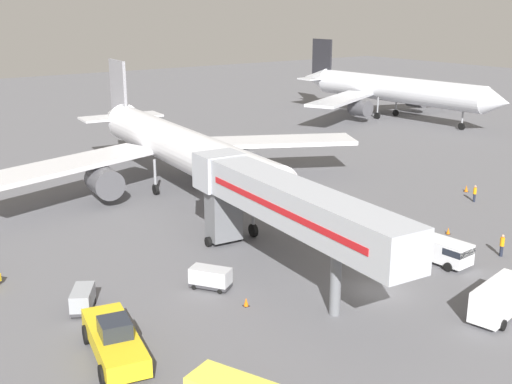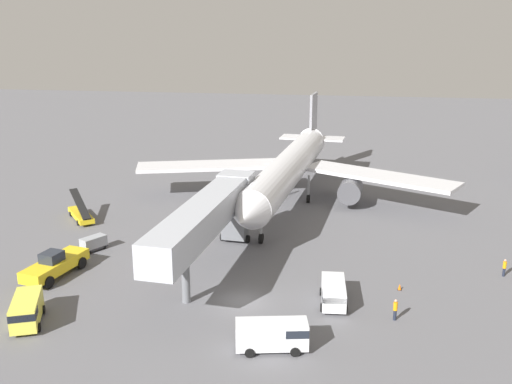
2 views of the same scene
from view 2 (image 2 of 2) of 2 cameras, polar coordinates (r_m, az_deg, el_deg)
ground_plane at (r=49.15m, az=-1.25°, el=-10.77°), size 300.00×300.00×0.00m
airplane_at_gate at (r=74.29m, az=3.40°, el=2.43°), size 42.26×45.66×12.20m
jet_bridge at (r=52.98m, az=-4.57°, el=-2.24°), size 5.08×22.95×7.36m
pushback_tug at (r=56.46m, az=-19.17°, el=-6.77°), size 3.65×7.40×2.48m
belt_loader_truck at (r=71.70m, az=-16.85°, el=-2.04°), size 5.25×5.93×3.06m
service_van_outer_right at (r=42.08m, az=1.77°, el=-13.79°), size 5.36×2.82×2.18m
service_van_mid_right at (r=48.72m, az=7.63°, el=-9.78°), size 2.41×4.83×1.84m
service_van_far_right at (r=48.55m, az=-21.66°, el=-10.75°), size 3.57×5.04×2.13m
baggage_cart_near_left at (r=61.65m, az=-15.68°, el=-4.84°), size 2.36×2.83×1.46m
baggage_cart_rear_right at (r=57.09m, az=-8.86°, el=-6.12°), size 2.58×2.99×1.47m
ground_crew_worker_foreground at (r=58.12m, az=23.25°, el=-6.81°), size 0.34×0.34×1.67m
ground_crew_worker_midground at (r=47.28m, az=13.54°, el=-11.13°), size 0.45×0.45×1.76m
safety_cone_alpha at (r=54.03m, az=-9.60°, el=-8.09°), size 0.37×0.37×0.57m
safety_cone_charlie at (r=52.64m, az=13.95°, el=-9.04°), size 0.36×0.36×0.56m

